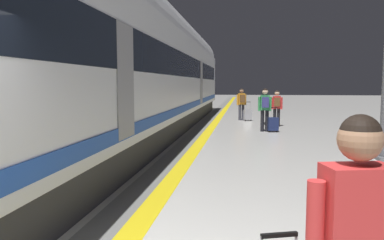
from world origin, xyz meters
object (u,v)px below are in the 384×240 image
(high_speed_train, at_px, (132,63))
(suitcase_far, at_px, (273,124))
(passenger_mid, at_px, (242,101))
(suitcase_mid, at_px, (248,115))
(passenger_far, at_px, (265,106))
(duffel_bag_near, at_px, (269,123))
(passenger_near, at_px, (277,105))

(high_speed_train, distance_m, suitcase_far, 5.96)
(high_speed_train, distance_m, passenger_mid, 8.43)
(suitcase_mid, height_order, suitcase_far, same)
(suitcase_mid, distance_m, passenger_far, 4.29)
(passenger_mid, bearing_deg, duffel_bag_near, -66.49)
(high_speed_train, bearing_deg, suitcase_mid, 63.18)
(high_speed_train, distance_m, passenger_far, 5.56)
(passenger_near, distance_m, suitcase_mid, 2.74)
(passenger_mid, bearing_deg, suitcase_mid, -34.96)
(suitcase_mid, xyz_separation_m, suitcase_far, (0.93, -4.31, 0.00))
(duffel_bag_near, relative_size, passenger_mid, 0.27)
(passenger_mid, bearing_deg, suitcase_far, -74.63)
(passenger_mid, distance_m, passenger_far, 4.51)
(high_speed_train, height_order, suitcase_mid, high_speed_train)
(passenger_near, bearing_deg, high_speed_train, -134.78)
(passenger_mid, bearing_deg, high_speed_train, -114.20)
(passenger_mid, height_order, passenger_far, passenger_far)
(high_speed_train, relative_size, passenger_near, 21.54)
(suitcase_mid, bearing_deg, duffel_bag_near, -70.71)
(passenger_mid, bearing_deg, passenger_near, -59.48)
(passenger_near, bearing_deg, duffel_bag_near, -149.66)
(passenger_far, relative_size, suitcase_far, 1.75)
(high_speed_train, bearing_deg, passenger_near, 45.22)
(duffel_bag_near, relative_size, suitcase_far, 0.46)
(passenger_near, xyz_separation_m, passenger_far, (-0.60, -1.82, 0.06))
(high_speed_train, xyz_separation_m, duffel_bag_near, (4.61, 4.78, -2.35))
(passenger_mid, height_order, suitcase_far, passenger_mid)
(high_speed_train, height_order, suitcase_far, high_speed_train)
(passenger_near, height_order, suitcase_mid, passenger_near)
(passenger_near, distance_m, passenger_mid, 3.01)
(suitcase_far, bearing_deg, duffel_bag_near, 91.17)
(duffel_bag_near, bearing_deg, suitcase_mid, 109.29)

